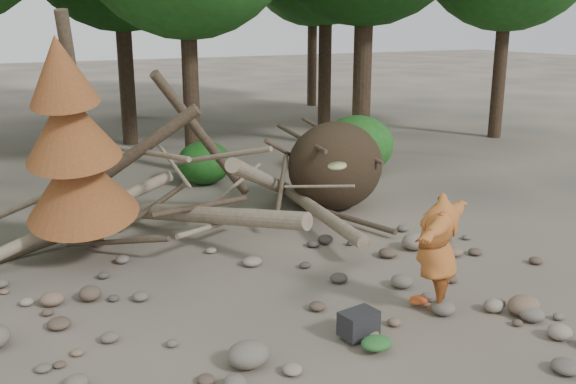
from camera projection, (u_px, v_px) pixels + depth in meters
name	position (u px, v px, depth m)	size (l,w,h in m)	color
ground	(338.00, 303.00, 9.71)	(120.00, 120.00, 0.00)	#514C44
deadfall_pile	(314.00, 171.00, 13.98)	(8.55, 5.24, 3.30)	#332619
dead_conifer	(73.00, 147.00, 10.63)	(2.06, 2.16, 4.35)	#4C3F30
bush_mid	(204.00, 163.00, 16.58)	(1.40, 1.40, 1.12)	#1C5819
bush_right	(357.00, 144.00, 17.72)	(2.00, 2.00, 1.60)	#246820
frisbee_thrower	(437.00, 251.00, 9.19)	(2.77, 1.66, 2.28)	#AD5E27
backpack	(359.00, 327.00, 8.61)	(0.50, 0.33, 0.33)	black
cloth_green	(376.00, 347.00, 8.27)	(0.42, 0.35, 0.16)	#266028
cloth_orange	(418.00, 303.00, 9.59)	(0.31, 0.25, 0.11)	#AD441D
boulder_front_left	(248.00, 354.00, 7.92)	(0.54, 0.48, 0.32)	#6A6458
boulder_front_right	(524.00, 306.00, 9.30)	(0.48, 0.43, 0.29)	#77604A
boulder_mid_right	(415.00, 241.00, 11.94)	(0.51, 0.46, 0.31)	gray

